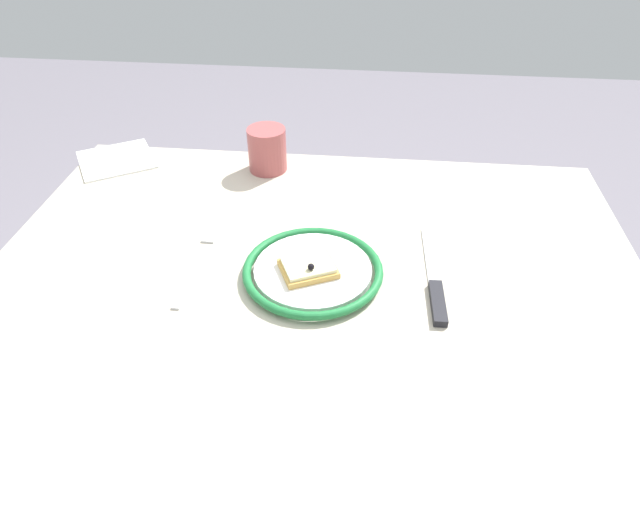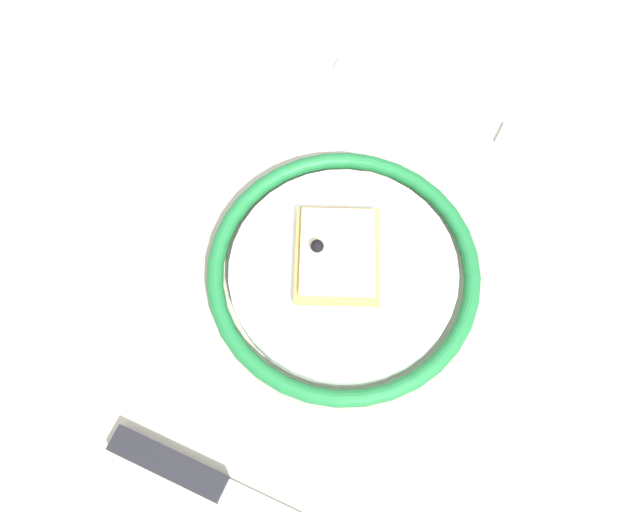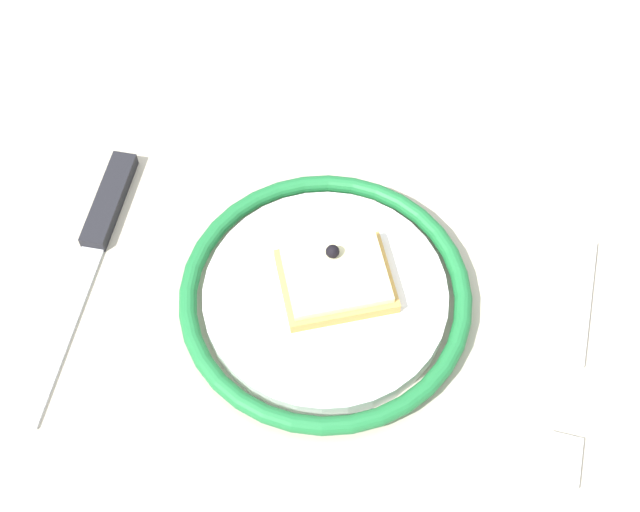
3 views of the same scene
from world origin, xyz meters
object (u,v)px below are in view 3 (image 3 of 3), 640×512
dining_table (331,332)px  fork (576,357)px  plate (326,296)px  pizza_slice_near (336,278)px  knife (97,234)px

dining_table → fork: bearing=171.6°
dining_table → plate: 0.11m
fork → plate: bearing=-1.4°
pizza_slice_near → fork: size_ratio=0.51×
dining_table → knife: size_ratio=4.39×
knife → dining_table: bearing=-178.2°
knife → plate: bearing=174.8°
plate → knife: plate is taller
plate → fork: bearing=178.6°
plate → knife: bearing=-5.2°
dining_table → fork: size_ratio=5.24×
dining_table → pizza_slice_near: pizza_slice_near is taller
dining_table → plate: (-0.00, 0.02, 0.11)m
pizza_slice_near → dining_table: bearing=-67.4°
dining_table → fork: (-0.19, 0.03, 0.10)m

